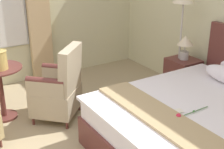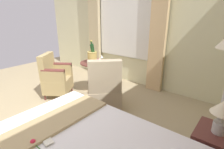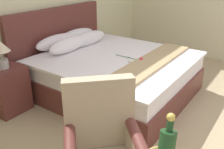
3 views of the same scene
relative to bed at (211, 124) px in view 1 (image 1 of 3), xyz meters
name	(u,v)px [view 1 (image 1 of 3)]	position (x,y,z in m)	size (l,w,h in m)	color
bed	(211,124)	(0.00, 0.00, 0.00)	(1.96, 2.21, 1.18)	brown
nightstand	(182,78)	(-1.21, 0.74, -0.04)	(0.46, 0.40, 0.60)	brown
bedside_lamp	(185,43)	(-1.21, 0.74, 0.50)	(0.23, 0.23, 0.36)	#B0AFAA
floor_lamp_brass	(183,8)	(-1.28, 0.71, 1.00)	(0.32, 0.32, 1.63)	#BAB4AC
side_table_round	(0,87)	(-2.00, -1.75, 0.11)	(0.61, 0.61, 0.72)	brown
wine_glass_near_bucket	(1,56)	(-2.14, -1.66, 0.48)	(0.07, 0.07, 0.14)	white
armchair_by_window	(59,89)	(-1.59, -1.10, 0.07)	(0.80, 0.80, 1.01)	brown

